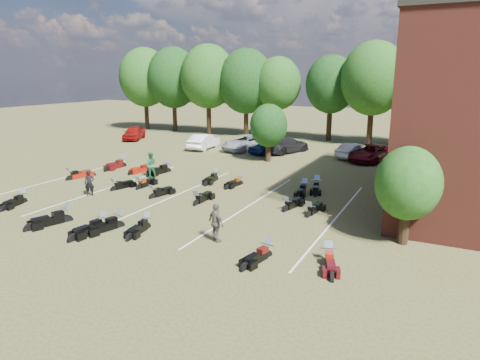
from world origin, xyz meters
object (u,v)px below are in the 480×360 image
Objects in this scene: car_0 at (134,133)px; motorcycle_14 at (123,167)px; person_grey at (216,223)px; motorcycle_0 at (23,203)px; person_green at (150,165)px; motorcycle_3 at (118,227)px; motorcycle_7 at (70,180)px; person_black at (89,183)px; car_4 at (269,146)px.

car_0 reaches higher than motorcycle_14.
person_grey reaches higher than motorcycle_0.
person_green is 1.03× the size of person_grey.
motorcycle_3 is (-5.24, -0.51, -0.90)m from person_grey.
person_grey is 0.78× the size of motorcycle_7.
car_0 is 19.49m from motorcycle_7.
person_black is 0.86× the size of person_green.
motorcycle_3 is (7.85, -0.74, 0.00)m from motorcycle_0.
person_black is (-4.29, -18.47, 0.05)m from car_4.
car_4 is 2.08× the size of motorcycle_0.
car_4 is 22.51m from person_grey.
person_green reaches higher than person_black.
car_4 reaches higher than motorcycle_7.
car_0 is 33.01m from person_grey.
car_0 reaches higher than car_4.
person_green is 0.80× the size of motorcycle_7.
person_green is at bearing 134.53° from motorcycle_3.
motorcycle_0 is 10.56m from motorcycle_14.
car_0 reaches higher than motorcycle_3.
car_0 is at bearing 143.64° from motorcycle_3.
person_black is 8.59m from motorcycle_14.
motorcycle_7 is 5.16m from motorcycle_14.
person_black is 5.63m from person_green.
person_green is 0.88× the size of motorcycle_0.
person_grey is 0.77× the size of motorcycle_3.
person_green is (-3.98, -12.84, 0.18)m from car_4.
car_0 is at bearing -88.67° from person_green.
person_grey is at bearing -15.08° from motorcycle_0.
motorcycle_3 is (1.18, -22.08, -0.75)m from car_4.
motorcycle_3 reaches higher than motorcycle_7.
car_4 is (17.33, -1.35, -0.04)m from car_0.
motorcycle_3 is (5.47, -3.62, -0.79)m from person_black.
car_0 is 2.91× the size of person_black.
motorcycle_7 is at bearing 96.22° from motorcycle_0.
person_grey is at bearing 176.66° from motorcycle_7.
person_black reaches higher than motorcycle_7.
motorcycle_3 is 0.94× the size of motorcycle_14.
motorcycle_3 is at bearing -49.86° from motorcycle_14.
motorcycle_3 is (5.17, -9.24, -0.92)m from person_green.
motorcycle_3 is at bearing -76.49° from car_0.
motorcycle_3 is at bearing 77.29° from person_green.
person_grey reaches higher than motorcycle_14.
motorcycle_0 is 0.90× the size of motorcycle_3.
person_black is at bearing 44.96° from person_green.
person_grey is 18.20m from motorcycle_14.
person_black is at bearing 167.82° from motorcycle_7.
motorcycle_3 is at bearing 165.25° from motorcycle_7.
person_black is 0.75× the size of motorcycle_0.
motorcycle_3 is at bearing -65.00° from car_4.
person_green is 10.63m from motorcycle_3.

